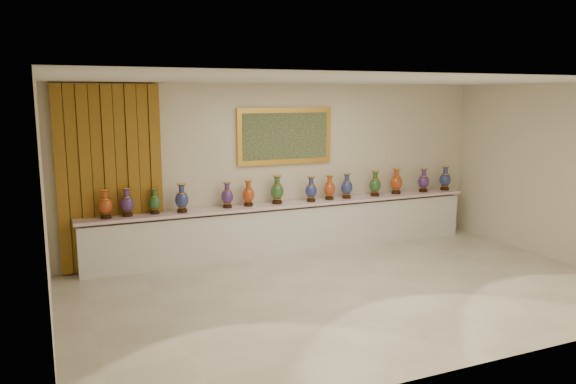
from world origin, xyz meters
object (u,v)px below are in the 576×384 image
counter (289,228)px  vase_2 (155,202)px  vase_1 (127,203)px  vase_0 (105,205)px

counter → vase_2: size_ratio=17.17×
vase_1 → vase_2: vase_1 is taller
vase_1 → vase_2: (0.43, 0.01, -0.02)m
vase_1 → vase_2: 0.43m
vase_0 → vase_2: size_ratio=1.10×
counter → vase_1: 2.89m
vase_1 → counter: bearing=0.0°
counter → vase_0: (-3.14, -0.04, 0.67)m
vase_0 → vase_1: size_ratio=1.01×
vase_1 → vase_2: bearing=1.0°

